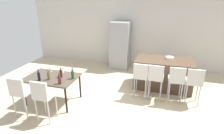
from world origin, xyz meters
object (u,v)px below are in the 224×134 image
wine_bottle_near (59,80)px  refrigerator (120,45)px  wine_bottle_far (61,73)px  bar_chair_left (141,75)px  wine_glass_end (50,67)px  kitchen_island (163,73)px  bar_chair_right (176,79)px  dining_chair_far (43,94)px  dining_table (52,79)px  wine_glass_middle (63,68)px  wine_bottle_left (49,76)px  dining_chair_near (20,91)px  wine_bottle_right (39,76)px  bar_chair_middle (156,77)px  wine_bottle_inner (73,75)px  bar_chair_far (194,81)px  fruit_bowl (170,58)px

wine_bottle_near → refrigerator: size_ratio=0.15×
wine_bottle_near → wine_bottle_far: wine_bottle_far is taller
bar_chair_left → wine_bottle_far: bar_chair_left is taller
wine_glass_end → kitchen_island: bearing=24.8°
bar_chair_right → dining_chair_far: 3.37m
dining_table → wine_glass_middle: (0.13, 0.38, 0.19)m
dining_table → dining_chair_far: 0.88m
wine_bottle_left → dining_chair_near: bearing=-117.5°
wine_bottle_right → wine_bottle_far: bearing=37.4°
bar_chair_middle → wine_glass_end: 2.97m
wine_bottle_near → wine_bottle_inner: bearing=65.1°
wine_bottle_near → bar_chair_right: bearing=23.6°
bar_chair_far → wine_bottle_left: bar_chair_far is taller
dining_table → dining_chair_near: size_ratio=1.29×
wine_bottle_inner → dining_chair_near: bearing=-136.1°
kitchen_island → wine_bottle_left: bearing=-145.6°
dining_table → fruit_bowl: 3.55m
bar_chair_left → bar_chair_right: bearing=0.0°
dining_chair_near → wine_bottle_right: bearing=75.5°
bar_chair_far → wine_bottle_inner: bearing=-164.5°
dining_chair_near → fruit_bowl: (3.30, 2.70, 0.26)m
dining_chair_far → wine_bottle_left: dining_chair_far is taller
dining_table → wine_bottle_inner: size_ratio=4.28×
wine_bottle_right → dining_chair_far: bearing=-48.8°
bar_chair_right → dining_table: size_ratio=0.78×
bar_chair_middle → wine_bottle_far: size_ratio=3.76×
wine_glass_middle → bar_chair_far: bearing=8.3°
bar_chair_middle → fruit_bowl: (0.33, 0.98, 0.26)m
wine_glass_middle → wine_glass_end: (-0.37, -0.05, 0.00)m
bar_chair_right → wine_glass_middle: size_ratio=6.03×
wine_bottle_left → refrigerator: bearing=71.5°
dining_table → wine_bottle_right: size_ratio=4.43×
dining_chair_near → dining_chair_far: (0.61, -0.00, 0.00)m
wine_bottle_left → wine_glass_middle: wine_bottle_left is taller
wine_bottle_right → fruit_bowl: (3.17, 2.16, 0.10)m
bar_chair_middle → wine_bottle_near: size_ratio=3.80×
dining_chair_far → bar_chair_far: bearing=27.2°
bar_chair_right → dining_table: bar_chair_right is taller
bar_chair_middle → bar_chair_right: same height
wine_bottle_left → wine_bottle_right: (-0.20, -0.12, 0.01)m
dining_chair_far → fruit_bowl: 3.82m
bar_chair_right → wine_glass_middle: 3.12m
bar_chair_middle → refrigerator: 2.69m
refrigerator → wine_glass_middle: bearing=-110.2°
bar_chair_far → wine_glass_end: 3.92m
bar_chair_left → wine_bottle_left: (-2.23, -1.06, 0.15)m
dining_chair_far → wine_bottle_right: bearing=131.2°
dining_chair_near → wine_bottle_far: bearing=56.6°
kitchen_island → wine_glass_middle: kitchen_island is taller
bar_chair_far → wine_bottle_right: (-3.81, -1.18, 0.16)m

